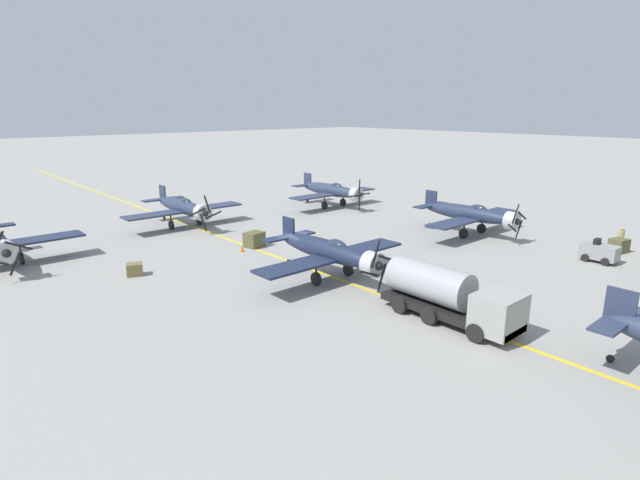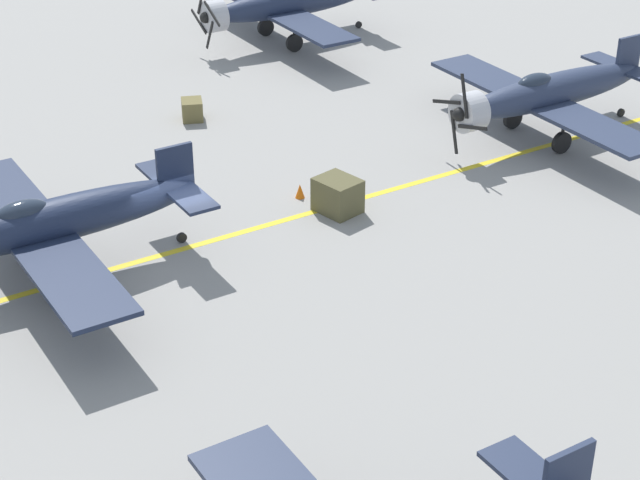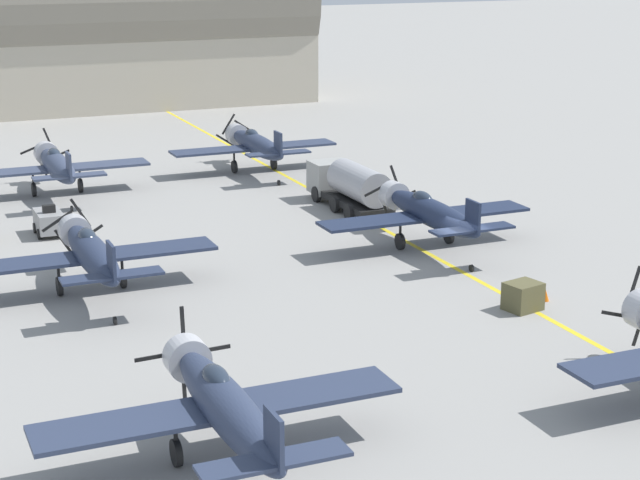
% 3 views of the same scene
% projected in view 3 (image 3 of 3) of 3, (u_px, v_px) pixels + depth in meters
% --- Properties ---
extents(ground_plane, '(400.00, 400.00, 0.00)m').
position_uv_depth(ground_plane, '(457.00, 269.00, 54.07)').
color(ground_plane, gray).
extents(taxiway_stripe, '(0.30, 160.00, 0.01)m').
position_uv_depth(taxiway_stripe, '(457.00, 269.00, 54.07)').
color(taxiway_stripe, yellow).
rests_on(taxiway_stripe, ground).
extents(airplane_mid_left, '(12.00, 9.98, 3.65)m').
position_uv_depth(airplane_mid_left, '(91.00, 253.00, 49.87)').
color(airplane_mid_left, '#252F48').
rests_on(airplane_mid_left, ground).
extents(airplane_mid_center, '(12.00, 9.98, 3.70)m').
position_uv_depth(airplane_mid_center, '(429.00, 212.00, 57.19)').
color(airplane_mid_center, '#1C2740').
rests_on(airplane_mid_center, ground).
extents(airplane_near_left, '(12.00, 9.98, 3.80)m').
position_uv_depth(airplane_near_left, '(224.00, 404.00, 33.73)').
color(airplane_near_left, '#2C364F').
rests_on(airplane_near_left, ground).
extents(airplane_far_left, '(12.00, 9.98, 3.72)m').
position_uv_depth(airplane_far_left, '(57.00, 165.00, 68.92)').
color(airplane_far_left, '#353F59').
rests_on(airplane_far_left, ground).
extents(airplane_far_center, '(12.00, 9.98, 3.65)m').
position_uv_depth(airplane_far_center, '(255.00, 144.00, 75.80)').
color(airplane_far_center, '#2B354E').
rests_on(airplane_far_center, ground).
extents(fuel_tanker, '(2.67, 8.00, 2.98)m').
position_uv_depth(fuel_tanker, '(350.00, 185.00, 65.69)').
color(fuel_tanker, black).
rests_on(fuel_tanker, ground).
extents(tow_tractor, '(1.57, 2.60, 1.79)m').
position_uv_depth(tow_tractor, '(49.00, 221.00, 60.10)').
color(tow_tractor, gray).
rests_on(tow_tractor, ground).
extents(supply_crate_by_tanker, '(1.77, 1.57, 1.27)m').
position_uv_depth(supply_crate_by_tanker, '(523.00, 296.00, 48.05)').
color(supply_crate_by_tanker, brown).
rests_on(supply_crate_by_tanker, ground).
extents(traffic_cone, '(0.36, 0.36, 0.55)m').
position_uv_depth(traffic_cone, '(545.00, 295.00, 49.31)').
color(traffic_cone, orange).
rests_on(traffic_cone, ground).
extents(hangar, '(37.40, 18.24, 19.54)m').
position_uv_depth(hangar, '(114.00, 16.00, 106.57)').
color(hangar, '#B2A893').
rests_on(hangar, ground).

